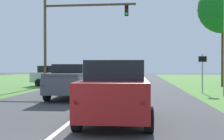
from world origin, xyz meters
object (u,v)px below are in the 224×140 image
Objects in this scene: pickup_truck_lead at (72,81)px; crossing_suv_far at (57,75)px; red_suv_near at (116,89)px; keep_moving_sign at (202,68)px; traffic_light at (69,28)px; oak_tree_right at (224,8)px.

pickup_truck_lead is 1.14× the size of crossing_suv_far.
keep_moving_sign is at bearing 63.53° from red_suv_near.
pickup_truck_lead is 0.66× the size of traffic_light.
crossing_suv_far is at bearing 143.09° from traffic_light.
crossing_suv_far is at bearing 112.35° from pickup_truck_lead.
oak_tree_right reaches higher than pickup_truck_lead.
oak_tree_right is (8.06, 15.98, 5.88)m from red_suv_near.
red_suv_near is at bearing -63.57° from pickup_truck_lead.
traffic_light is 0.89× the size of oak_tree_right.
red_suv_near is 16.93m from crossing_suv_far.
traffic_light reaches higher than pickup_truck_lead.
keep_moving_sign is at bearing 24.74° from pickup_truck_lead.
red_suv_near is 0.51× the size of oak_tree_right.
red_suv_near is 6.94m from pickup_truck_lead.
traffic_light is 13.77m from oak_tree_right.
keep_moving_sign reaches higher than pickup_truck_lead.
oak_tree_right reaches higher than red_suv_near.
crossing_suv_far is (-6.89, 15.47, -0.07)m from red_suv_near.
red_suv_near is at bearing -65.98° from crossing_suv_far.
pickup_truck_lead is at bearing -138.82° from oak_tree_right.
pickup_truck_lead is 2.03× the size of keep_moving_sign.
traffic_light is 11.88m from keep_moving_sign.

